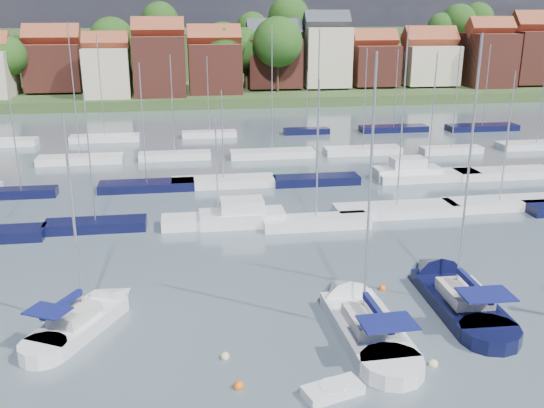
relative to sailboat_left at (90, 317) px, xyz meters
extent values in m
plane|color=#46565F|center=(15.56, 35.15, -0.37)|extent=(260.00, 260.00, 0.00)
cube|color=silver|center=(-0.43, -0.80, -0.12)|extent=(5.01, 6.44, 1.20)
cone|color=silver|center=(1.34, 2.49, -0.12)|extent=(3.56, 3.73, 2.49)
cylinder|color=silver|center=(-1.84, -3.43, -0.12)|extent=(3.37, 3.37, 1.20)
cube|color=beige|center=(-0.62, -1.16, 0.83)|extent=(2.71, 3.02, 0.70)
cylinder|color=#B2B2B7|center=(-0.23, -0.43, 6.01)|extent=(0.14, 0.14, 11.06)
cylinder|color=#B2B2B7|center=(-1.02, -1.89, 1.68)|extent=(1.66, 2.97, 0.10)
cube|color=#101654|center=(-1.02, -1.89, 1.83)|extent=(1.75, 2.92, 0.35)
cube|color=#101654|center=(-1.53, -2.84, 1.98)|extent=(2.57, 2.31, 0.08)
cube|color=silver|center=(15.09, -3.63, -0.12)|extent=(3.42, 7.76, 1.20)
cone|color=silver|center=(14.95, 1.16, -0.12)|extent=(3.30, 3.82, 3.20)
cylinder|color=silver|center=(15.20, -7.46, -0.12)|extent=(3.29, 3.29, 1.20)
cube|color=beige|center=(15.11, -4.16, 0.83)|extent=(2.33, 3.26, 0.70)
cylinder|color=#B2B2B7|center=(15.08, -3.10, 7.58)|extent=(0.14, 0.14, 14.20)
cylinder|color=#B2B2B7|center=(15.14, -5.23, 1.68)|extent=(0.22, 4.26, 0.10)
cube|color=#101654|center=(15.14, -5.23, 1.83)|extent=(0.42, 4.05, 0.35)
cube|color=#101654|center=(15.18, -6.61, 1.98)|extent=(2.77, 2.00, 0.08)
cube|color=black|center=(21.54, -1.36, -0.12)|extent=(3.53, 7.99, 1.20)
cone|color=black|center=(21.69, 3.56, -0.12)|extent=(3.40, 3.93, 3.29)
cylinder|color=black|center=(21.42, -5.31, -0.12)|extent=(3.39, 3.39, 1.20)
cube|color=beige|center=(21.52, -1.91, 0.83)|extent=(2.40, 3.36, 0.70)
cylinder|color=#B2B2B7|center=(21.56, -0.82, 7.95)|extent=(0.14, 0.14, 14.94)
cylinder|color=#B2B2B7|center=(21.49, -3.01, 1.68)|extent=(0.24, 4.38, 0.10)
cube|color=#101654|center=(21.49, -3.01, 1.83)|extent=(0.43, 4.17, 0.35)
cube|color=#101654|center=(21.44, -4.43, 1.98)|extent=(2.85, 2.06, 0.08)
cube|color=silver|center=(11.97, -8.64, -0.17)|extent=(3.02, 2.02, 0.54)
cylinder|color=silver|center=(11.97, -8.64, -0.02)|extent=(1.29, 1.29, 0.35)
sphere|color=#D85914|center=(7.74, -7.49, -0.37)|extent=(0.52, 0.52, 0.52)
sphere|color=beige|center=(7.30, -4.84, -0.37)|extent=(0.46, 0.46, 0.46)
sphere|color=beige|center=(17.51, -7.08, -0.37)|extent=(0.49, 0.49, 0.49)
sphere|color=#D85914|center=(17.80, 1.64, -0.37)|extent=(0.47, 0.47, 0.47)
cube|color=black|center=(-1.55, 15.69, -0.02)|extent=(8.01, 2.24, 1.00)
cylinder|color=#B2B2B7|center=(-1.55, 15.69, 5.56)|extent=(0.12, 0.12, 10.16)
cube|color=silver|center=(8.29, 15.35, -0.02)|extent=(9.22, 2.58, 1.00)
cylinder|color=#B2B2B7|center=(8.29, 15.35, 4.57)|extent=(0.12, 0.12, 8.18)
cube|color=silver|center=(16.19, 13.76, -0.02)|extent=(8.78, 2.46, 1.00)
cylinder|color=#B2B2B7|center=(16.19, 13.76, 6.01)|extent=(0.12, 0.12, 11.06)
cube|color=silver|center=(23.79, 15.82, -0.02)|extent=(10.79, 3.02, 1.00)
cylinder|color=#B2B2B7|center=(23.79, 15.82, 7.92)|extent=(0.12, 0.12, 14.87)
cube|color=silver|center=(33.54, 16.18, -0.02)|extent=(10.13, 2.84, 1.00)
cylinder|color=#B2B2B7|center=(33.54, 16.18, 5.28)|extent=(0.12, 0.12, 9.59)
cube|color=silver|center=(10.25, 15.15, 0.13)|extent=(7.00, 2.60, 1.40)
cube|color=silver|center=(10.25, 15.15, 1.23)|extent=(3.50, 2.20, 1.30)
cube|color=black|center=(-9.69, 26.14, -0.02)|extent=(6.54, 1.83, 1.00)
cylinder|color=#B2B2B7|center=(-9.69, 26.14, 5.17)|extent=(0.12, 0.12, 9.37)
cube|color=black|center=(2.00, 26.79, -0.02)|extent=(9.30, 2.60, 1.00)
cylinder|color=#B2B2B7|center=(2.00, 26.79, 6.22)|extent=(0.12, 0.12, 11.48)
cube|color=silver|center=(9.61, 27.16, -0.02)|extent=(10.40, 2.91, 1.00)
cylinder|color=#B2B2B7|center=(9.61, 27.16, 4.87)|extent=(0.12, 0.12, 8.77)
cube|color=black|center=(19.04, 26.43, -0.02)|extent=(8.80, 2.46, 1.00)
cylinder|color=#B2B2B7|center=(19.04, 26.43, 7.65)|extent=(0.12, 0.12, 14.33)
cube|color=silver|center=(30.95, 26.31, -0.02)|extent=(10.73, 3.00, 1.00)
cylinder|color=#B2B2B7|center=(30.95, 26.31, 6.56)|extent=(0.12, 0.12, 12.14)
cube|color=silver|center=(39.38, 26.12, -0.02)|extent=(10.48, 2.93, 1.00)
cylinder|color=#B2B2B7|center=(39.38, 26.12, 5.62)|extent=(0.12, 0.12, 10.28)
cube|color=silver|center=(29.02, 27.15, 0.13)|extent=(7.00, 2.60, 1.40)
cube|color=silver|center=(29.02, 27.15, 1.23)|extent=(3.50, 2.20, 1.30)
cube|color=silver|center=(-6.16, 39.36, -0.02)|extent=(9.71, 2.72, 1.00)
cylinder|color=#B2B2B7|center=(-6.16, 39.36, 7.92)|extent=(0.12, 0.12, 14.88)
cube|color=silver|center=(4.72, 39.66, -0.02)|extent=(8.49, 2.38, 1.00)
cylinder|color=#B2B2B7|center=(4.72, 39.66, 6.14)|extent=(0.12, 0.12, 11.31)
cube|color=silver|center=(16.35, 38.93, -0.02)|extent=(10.16, 2.85, 1.00)
cylinder|color=#B2B2B7|center=(16.35, 38.93, 7.78)|extent=(0.12, 0.12, 14.59)
cube|color=silver|center=(27.73, 39.05, -0.02)|extent=(9.53, 2.67, 1.00)
cylinder|color=#B2B2B7|center=(27.73, 39.05, 6.44)|extent=(0.12, 0.12, 11.91)
cube|color=silver|center=(38.71, 37.66, -0.02)|extent=(7.62, 2.13, 1.00)
cylinder|color=#B2B2B7|center=(38.71, 37.66, 6.55)|extent=(0.12, 0.12, 12.13)
cube|color=silver|center=(50.78, 38.74, -0.02)|extent=(10.17, 2.85, 1.00)
cylinder|color=#B2B2B7|center=(50.78, 38.74, 5.35)|extent=(0.12, 0.12, 9.73)
cube|color=silver|center=(-4.70, 51.71, -0.02)|extent=(9.24, 2.59, 1.00)
cylinder|color=#B2B2B7|center=(-4.70, 51.71, 7.07)|extent=(0.12, 0.12, 13.17)
cube|color=silver|center=(9.47, 52.45, -0.02)|extent=(7.57, 2.12, 1.00)
cylinder|color=#B2B2B7|center=(9.47, 52.45, 5.60)|extent=(0.12, 0.12, 10.24)
cube|color=black|center=(23.44, 52.62, -0.02)|extent=(6.58, 1.84, 1.00)
cylinder|color=#B2B2B7|center=(23.44, 52.62, 4.49)|extent=(0.12, 0.12, 8.01)
cube|color=black|center=(36.49, 52.55, -0.02)|extent=(9.92, 2.78, 1.00)
cylinder|color=#B2B2B7|center=(36.49, 52.55, 5.94)|extent=(0.12, 0.12, 10.92)
cube|color=black|center=(49.84, 51.52, -0.02)|extent=(10.55, 2.95, 1.00)
cylinder|color=#B2B2B7|center=(49.84, 51.52, 6.24)|extent=(0.12, 0.12, 11.51)
cube|color=#3A4F27|center=(15.56, 112.15, -0.07)|extent=(200.00, 70.00, 3.00)
cube|color=#3A4F27|center=(15.56, 137.15, 4.63)|extent=(200.00, 60.00, 14.00)
cube|color=brown|center=(-18.09, 92.94, 6.20)|extent=(10.37, 9.97, 8.73)
cube|color=brown|center=(-18.09, 92.94, 11.83)|extent=(10.57, 5.13, 5.13)
cube|color=beige|center=(-7.19, 84.15, 5.71)|extent=(8.09, 8.80, 8.96)
cube|color=brown|center=(-7.19, 84.15, 11.18)|extent=(8.25, 4.00, 4.00)
cube|color=brown|center=(2.21, 85.09, 6.72)|extent=(9.36, 10.17, 10.97)
cube|color=brown|center=(2.21, 85.09, 13.35)|extent=(9.54, 4.63, 4.63)
cube|color=brown|center=(12.51, 86.80, 5.95)|extent=(9.90, 8.56, 9.42)
cube|color=brown|center=(12.51, 86.80, 11.87)|extent=(10.10, 4.90, 4.90)
cube|color=brown|center=(24.65, 91.80, 6.58)|extent=(10.59, 8.93, 9.49)
cube|color=#383A42|center=(24.65, 91.80, 12.62)|extent=(10.80, 5.24, 5.24)
cube|color=beige|center=(35.26, 90.95, 7.66)|extent=(9.01, 8.61, 11.65)
cube|color=#383A42|center=(35.26, 90.95, 14.59)|extent=(9.19, 4.46, 4.46)
cube|color=brown|center=(45.73, 92.15, 5.84)|extent=(9.10, 9.34, 8.00)
cube|color=brown|center=(45.73, 92.15, 10.95)|extent=(9.28, 4.50, 4.50)
cube|color=beige|center=(57.51, 91.74, 5.77)|extent=(10.86, 9.59, 7.88)
cube|color=brown|center=(57.51, 91.74, 11.04)|extent=(11.07, 5.37, 5.37)
cube|color=brown|center=(69.31, 89.07, 6.72)|extent=(9.18, 9.96, 10.97)
cube|color=brown|center=(69.31, 89.07, 13.33)|extent=(9.36, 4.54, 4.54)
cube|color=brown|center=(80.73, 90.36, 7.22)|extent=(11.39, 9.67, 10.76)
cube|color=brown|center=(80.73, 90.36, 13.99)|extent=(11.62, 5.64, 5.64)
cylinder|color=#382619|center=(72.33, 110.66, 8.15)|extent=(0.50, 0.50, 4.47)
sphere|color=#305A1C|center=(72.33, 110.66, 14.22)|extent=(8.18, 8.18, 8.18)
cylinder|color=#382619|center=(19.02, 91.08, 3.46)|extent=(0.50, 0.50, 4.46)
sphere|color=#305A1C|center=(19.02, 91.08, 9.51)|extent=(8.15, 8.15, 8.15)
cylinder|color=#382619|center=(30.78, 108.83, 8.21)|extent=(0.50, 0.50, 5.15)
sphere|color=#305A1C|center=(30.78, 108.83, 15.20)|extent=(9.41, 9.41, 9.41)
cylinder|color=#382619|center=(2.01, 111.46, 8.31)|extent=(0.50, 0.50, 4.56)
sphere|color=#305A1C|center=(2.01, 111.46, 14.50)|extent=(8.34, 8.34, 8.34)
cylinder|color=#382619|center=(-7.68, 100.40, 3.81)|extent=(0.50, 0.50, 5.15)
sphere|color=#305A1C|center=(-7.68, 100.40, 10.80)|extent=(9.42, 9.42, 9.42)
cylinder|color=#382619|center=(-23.12, 102.47, 6.39)|extent=(0.50, 0.50, 3.42)
sphere|color=#305A1C|center=(-23.12, 102.47, 11.04)|extent=(6.26, 6.26, 6.26)
cylinder|color=#382619|center=(29.31, 99.86, 3.12)|extent=(0.50, 0.50, 3.77)
sphere|color=#305A1C|center=(29.31, 99.86, 8.23)|extent=(6.89, 6.89, 6.89)
cylinder|color=#382619|center=(24.60, 86.09, 3.84)|extent=(0.50, 0.50, 5.21)
sphere|color=#305A1C|center=(24.60, 86.09, 10.92)|extent=(9.53, 9.53, 9.53)
cylinder|color=#382619|center=(77.49, 96.77, 2.72)|extent=(0.50, 0.50, 2.97)
sphere|color=#305A1C|center=(77.49, 96.77, 6.76)|extent=(5.44, 5.44, 5.44)
cylinder|color=#382619|center=(14.41, 88.90, 3.66)|extent=(0.50, 0.50, 4.84)
sphere|color=#305A1C|center=(14.41, 88.90, 10.23)|extent=(8.85, 8.85, 8.85)
cylinder|color=#382619|center=(68.23, 110.87, 7.80)|extent=(0.50, 0.50, 3.72)
sphere|color=#305A1C|center=(68.23, 110.87, 12.85)|extent=(6.80, 6.80, 6.80)
cylinder|color=#382619|center=(69.60, 89.28, 3.26)|extent=(0.50, 0.50, 4.05)
sphere|color=#305A1C|center=(69.60, 89.28, 8.75)|extent=(7.40, 7.40, 7.40)
cylinder|color=#382619|center=(-25.40, 87.94, 3.24)|extent=(0.50, 0.50, 4.00)
sphere|color=#305A1C|center=(-25.40, 87.94, 8.67)|extent=(7.32, 7.32, 7.32)
cylinder|color=#382619|center=(22.39, 108.44, 7.54)|extent=(0.50, 0.50, 3.93)
sphere|color=#305A1C|center=(22.39, 108.44, 12.88)|extent=(7.19, 7.19, 7.19)
cylinder|color=#382619|center=(46.20, 95.32, 3.15)|extent=(0.50, 0.50, 3.82)
sphere|color=#305A1C|center=(46.20, 95.32, 8.34)|extent=(6.99, 6.99, 6.99)
cylinder|color=#382619|center=(-1.89, 88.27, 2.98)|extent=(0.50, 0.50, 3.48)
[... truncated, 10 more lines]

